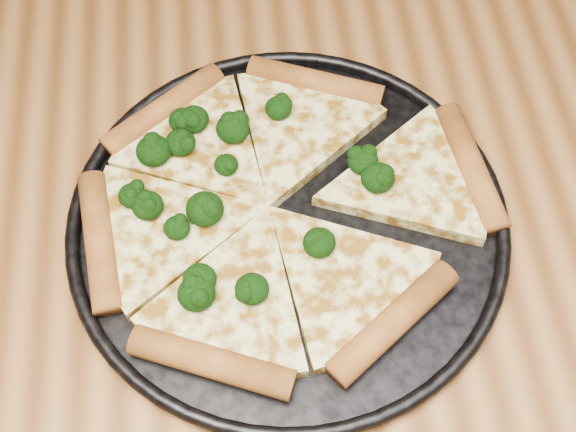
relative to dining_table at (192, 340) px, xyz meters
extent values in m
cube|color=brown|center=(0.00, 0.00, 0.07)|extent=(1.20, 0.90, 0.04)
cube|color=brown|center=(0.54, 0.39, -0.30)|extent=(0.06, 0.06, 0.71)
cylinder|color=black|center=(0.09, 0.06, 0.09)|extent=(0.35, 0.35, 0.01)
torus|color=black|center=(0.09, 0.06, 0.10)|extent=(0.36, 0.36, 0.01)
cylinder|color=#A56629|center=(0.25, 0.09, 0.11)|extent=(0.04, 0.13, 0.02)
cylinder|color=#A56629|center=(0.13, 0.19, 0.11)|extent=(0.12, 0.07, 0.02)
cylinder|color=#A56629|center=(-0.01, 0.17, 0.11)|extent=(0.11, 0.09, 0.02)
cylinder|color=#A56629|center=(-0.06, 0.05, 0.11)|extent=(0.04, 0.13, 0.02)
cylinder|color=#A56629|center=(0.02, -0.06, 0.11)|extent=(0.12, 0.07, 0.02)
cylinder|color=#A56629|center=(0.16, -0.05, 0.11)|extent=(0.11, 0.09, 0.02)
ellipsoid|color=black|center=(-0.02, 0.07, 0.12)|extent=(0.03, 0.03, 0.02)
ellipsoid|color=black|center=(0.16, 0.10, 0.12)|extent=(0.03, 0.03, 0.02)
ellipsoid|color=black|center=(-0.01, 0.12, 0.12)|extent=(0.03, 0.03, 0.02)
ellipsoid|color=black|center=(0.02, 0.15, 0.12)|extent=(0.03, 0.03, 0.02)
ellipsoid|color=black|center=(0.01, 0.13, 0.12)|extent=(0.03, 0.03, 0.02)
ellipsoid|color=black|center=(0.06, -0.01, 0.12)|extent=(0.03, 0.03, 0.02)
ellipsoid|color=black|center=(0.17, 0.08, 0.12)|extent=(0.03, 0.03, 0.02)
ellipsoid|color=black|center=(0.02, 0.00, 0.12)|extent=(0.03, 0.03, 0.02)
ellipsoid|color=black|center=(0.01, 0.15, 0.12)|extent=(0.02, 0.02, 0.02)
ellipsoid|color=black|center=(0.05, 0.10, 0.12)|extent=(0.02, 0.02, 0.02)
ellipsoid|color=black|center=(0.09, 0.16, 0.12)|extent=(0.02, 0.02, 0.02)
ellipsoid|color=black|center=(0.05, 0.14, 0.12)|extent=(0.03, 0.03, 0.02)
ellipsoid|color=black|center=(0.00, 0.05, 0.12)|extent=(0.02, 0.02, 0.02)
ellipsoid|color=black|center=(0.03, 0.06, 0.12)|extent=(0.03, 0.03, 0.02)
ellipsoid|color=black|center=(0.02, -0.01, 0.12)|extent=(0.03, 0.03, 0.02)
ellipsoid|color=black|center=(0.11, 0.02, 0.12)|extent=(0.03, 0.03, 0.02)
ellipsoid|color=black|center=(-0.03, 0.08, 0.12)|extent=(0.02, 0.02, 0.02)
camera|label=1|loc=(0.06, -0.26, 0.64)|focal=47.93mm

